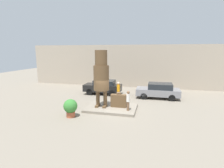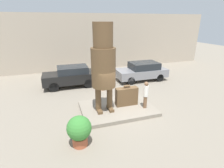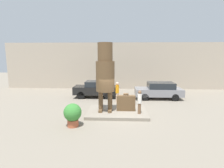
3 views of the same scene
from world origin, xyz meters
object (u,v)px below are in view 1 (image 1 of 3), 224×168
(statue_figure, at_px, (101,74))
(parked_car_black, at_px, (103,87))
(tourist, at_px, (128,100))
(planter_pot, at_px, (70,107))
(giant_suitcase, at_px, (119,101))
(worker_hivis, at_px, (118,90))
(parked_car_grey, at_px, (158,90))

(statue_figure, relative_size, parked_car_black, 1.13)
(tourist, bearing_deg, planter_pot, -155.22)
(giant_suitcase, distance_m, worker_hivis, 3.15)
(planter_pot, bearing_deg, giant_suitcase, 38.77)
(tourist, bearing_deg, parked_car_grey, 64.80)
(giant_suitcase, xyz_separation_m, planter_pot, (-3.12, -2.50, 0.00))
(tourist, distance_m, parked_car_grey, 5.63)
(giant_suitcase, distance_m, parked_car_black, 5.48)
(statue_figure, relative_size, parked_car_grey, 1.08)
(tourist, relative_size, parked_car_grey, 0.36)
(statue_figure, height_order, parked_car_black, statue_figure)
(giant_suitcase, height_order, tourist, tourist)
(tourist, bearing_deg, parked_car_black, 123.93)
(giant_suitcase, bearing_deg, planter_pot, -141.23)
(tourist, bearing_deg, worker_hivis, 112.35)
(parked_car_black, distance_m, planter_pot, 7.25)
(giant_suitcase, bearing_deg, statue_figure, -172.09)
(worker_hivis, bearing_deg, parked_car_black, 141.53)
(planter_pot, height_order, worker_hivis, worker_hivis)
(giant_suitcase, distance_m, tourist, 1.14)
(planter_pot, bearing_deg, parked_car_grey, 47.33)
(worker_hivis, bearing_deg, giant_suitcase, -77.98)
(statue_figure, distance_m, giant_suitcase, 2.63)
(statue_figure, xyz_separation_m, giant_suitcase, (1.43, 0.20, -2.20))
(parked_car_grey, height_order, worker_hivis, worker_hivis)
(parked_car_black, distance_m, worker_hivis, 2.68)
(giant_suitcase, distance_m, planter_pot, 4.00)
(parked_car_black, xyz_separation_m, planter_pot, (-0.37, -7.24, -0.11))
(statue_figure, height_order, giant_suitcase, statue_figure)
(statue_figure, distance_m, parked_car_black, 5.52)
(parked_car_black, distance_m, parked_car_grey, 6.03)
(giant_suitcase, bearing_deg, worker_hivis, 102.02)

